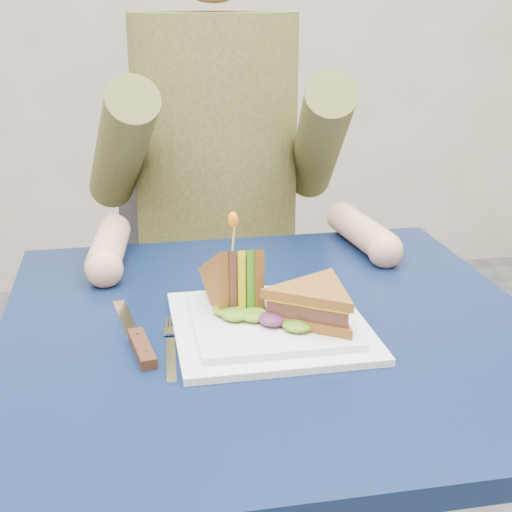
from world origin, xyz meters
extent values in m
cube|color=black|center=(0.00, 0.00, 0.71)|extent=(0.75, 0.75, 0.03)
cylinder|color=#595B5E|center=(-0.32, 0.32, 0.35)|extent=(0.04, 0.04, 0.70)
cylinder|color=#595B5E|center=(0.32, 0.32, 0.35)|extent=(0.04, 0.04, 0.70)
cube|color=#47474C|center=(0.00, 0.60, 0.45)|extent=(0.42, 0.40, 0.04)
cube|color=#47474C|center=(0.00, 0.78, 0.70)|extent=(0.42, 0.03, 0.46)
cylinder|color=#47474C|center=(-0.18, 0.43, 0.21)|extent=(0.02, 0.02, 0.43)
cylinder|color=#47474C|center=(0.18, 0.43, 0.21)|extent=(0.02, 0.02, 0.43)
cylinder|color=#47474C|center=(-0.18, 0.77, 0.21)|extent=(0.02, 0.02, 0.43)
cylinder|color=#47474C|center=(0.18, 0.77, 0.21)|extent=(0.02, 0.02, 0.43)
cylinder|color=brown|center=(0.00, 0.58, 0.87)|extent=(0.34, 0.34, 0.52)
cylinder|color=brown|center=(-0.20, 0.49, 0.89)|extent=(0.15, 0.39, 0.31)
cylinder|color=tan|center=(-0.23, 0.29, 0.76)|extent=(0.08, 0.20, 0.06)
sphere|color=tan|center=(-0.23, 0.19, 0.76)|extent=(0.06, 0.06, 0.06)
cylinder|color=brown|center=(0.20, 0.49, 0.89)|extent=(0.15, 0.39, 0.31)
cylinder|color=tan|center=(0.23, 0.29, 0.76)|extent=(0.08, 0.20, 0.06)
sphere|color=tan|center=(0.23, 0.19, 0.76)|extent=(0.06, 0.06, 0.06)
cube|color=white|center=(-0.01, -0.02, 0.73)|extent=(0.26, 0.26, 0.01)
cube|color=white|center=(-0.01, -0.02, 0.74)|extent=(0.21, 0.21, 0.01)
cube|color=silver|center=(-0.15, -0.09, 0.73)|extent=(0.02, 0.12, 0.00)
cube|color=silver|center=(-0.14, -0.01, 0.73)|extent=(0.02, 0.02, 0.00)
cube|color=silver|center=(-0.15, 0.02, 0.73)|extent=(0.01, 0.03, 0.00)
cube|color=silver|center=(-0.14, 0.02, 0.73)|extent=(0.01, 0.03, 0.00)
cube|color=silver|center=(-0.14, 0.02, 0.73)|extent=(0.01, 0.03, 0.00)
cube|color=silver|center=(-0.13, 0.02, 0.73)|extent=(0.01, 0.03, 0.00)
cube|color=silver|center=(-0.20, 0.05, 0.73)|extent=(0.04, 0.14, 0.00)
cube|color=black|center=(-0.18, -0.06, 0.74)|extent=(0.03, 0.10, 0.01)
cylinder|color=silver|center=(-0.19, -0.03, 0.74)|extent=(0.01, 0.01, 0.00)
cylinder|color=silver|center=(-0.18, -0.08, 0.74)|extent=(0.01, 0.01, 0.00)
cylinder|color=tan|center=(-0.05, 0.02, 0.85)|extent=(0.01, 0.01, 0.06)
ellipsoid|color=orange|center=(-0.05, 0.02, 0.88)|extent=(0.01, 0.01, 0.02)
torus|color=#9E4C7A|center=(0.01, -0.02, 0.77)|extent=(0.04, 0.04, 0.02)
camera|label=1|loc=(-0.19, -0.88, 1.16)|focal=50.00mm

